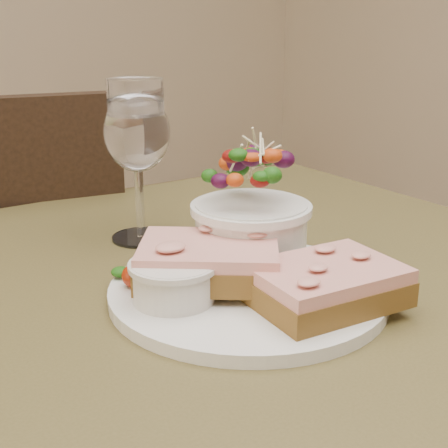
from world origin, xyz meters
TOP-DOWN VIEW (x-y plane):
  - cafe_table at (0.00, 0.00)m, footprint 0.80×0.80m
  - chair_far at (-0.12, 0.60)m, footprint 0.48×0.48m
  - dinner_plate at (-0.01, -0.03)m, footprint 0.26×0.26m
  - sandwich_front at (0.03, -0.10)m, footprint 0.14×0.11m
  - sandwich_back at (-0.04, -0.01)m, footprint 0.16×0.15m
  - ramekin at (-0.08, -0.02)m, footprint 0.07×0.07m
  - salad_bowl at (0.03, 0.02)m, footprint 0.12×0.12m
  - garnish at (-0.09, 0.03)m, footprint 0.05×0.04m
  - wine_glass at (-0.02, 0.17)m, footprint 0.08×0.08m

SIDE VIEW (x-z plane):
  - chair_far at x=-0.12m, z-range -0.16..0.74m
  - cafe_table at x=0.00m, z-range 0.27..1.02m
  - dinner_plate at x=-0.01m, z-range 0.75..0.76m
  - garnish at x=-0.09m, z-range 0.76..0.78m
  - sandwich_front at x=0.03m, z-range 0.76..0.80m
  - ramekin at x=-0.08m, z-range 0.76..0.80m
  - sandwich_back at x=-0.04m, z-range 0.77..0.80m
  - salad_bowl at x=0.03m, z-range 0.76..0.88m
  - wine_glass at x=-0.02m, z-range 0.79..0.96m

